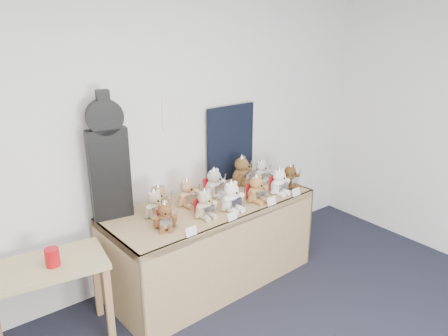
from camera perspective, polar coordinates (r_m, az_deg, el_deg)
room_shell at (r=3.86m, az=-6.73°, el=7.24°), size 6.00×6.00×6.00m
display_table at (r=3.84m, az=-1.02°, el=-7.25°), size 1.89×0.86×0.78m
side_table at (r=3.43m, az=-22.10°, el=-13.33°), size 0.88×0.57×0.68m
guitar_case at (r=3.50m, az=-14.87°, el=1.28°), size 0.32×0.14×1.03m
navy_board at (r=4.27m, az=0.87°, el=3.28°), size 0.56×0.02×0.74m
red_cup at (r=3.29m, az=-21.52°, el=-10.79°), size 0.10×0.10×0.13m
teddy_front_far_left at (r=3.38m, az=-7.72°, el=-6.35°), size 0.20×0.20×0.25m
teddy_front_left at (r=3.53m, az=-2.50°, el=-4.85°), size 0.22×0.18×0.27m
teddy_front_centre at (r=3.65m, az=1.02°, el=-3.85°), size 0.24×0.19×0.29m
teddy_front_right at (r=3.83m, az=4.26°, el=-2.86°), size 0.22×0.19×0.27m
teddy_front_far_right at (r=4.02m, az=7.22°, el=-1.87°), size 0.22×0.19×0.27m
teddy_front_end at (r=4.18m, az=8.68°, el=-1.19°), size 0.21×0.17×0.25m
teddy_back_left at (r=3.57m, az=-9.03°, el=-4.80°), size 0.22×0.18×0.27m
teddy_back_centre_left at (r=3.76m, az=-4.78°, el=-3.34°), size 0.22×0.18×0.27m
teddy_back_centre_right at (r=3.93m, az=-1.24°, el=-2.08°), size 0.24×0.22×0.29m
teddy_back_right at (r=4.20m, az=2.40°, el=-0.52°), size 0.26×0.25×0.32m
teddy_back_end at (r=4.30m, az=4.93°, el=-0.49°), size 0.20×0.17×0.24m
teddy_back_far_left at (r=3.67m, az=-8.49°, el=-4.12°), size 0.22×0.18×0.27m
entry_card_a at (r=3.28m, az=-4.31°, el=-8.26°), size 0.10×0.02×0.07m
entry_card_b at (r=3.50m, az=1.08°, el=-6.32°), size 0.09×0.02×0.06m
entry_card_c at (r=3.79m, az=6.23°, el=-4.32°), size 0.10×0.03×0.07m
entry_card_d at (r=4.01m, az=9.41°, el=-3.11°), size 0.10×0.02×0.07m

